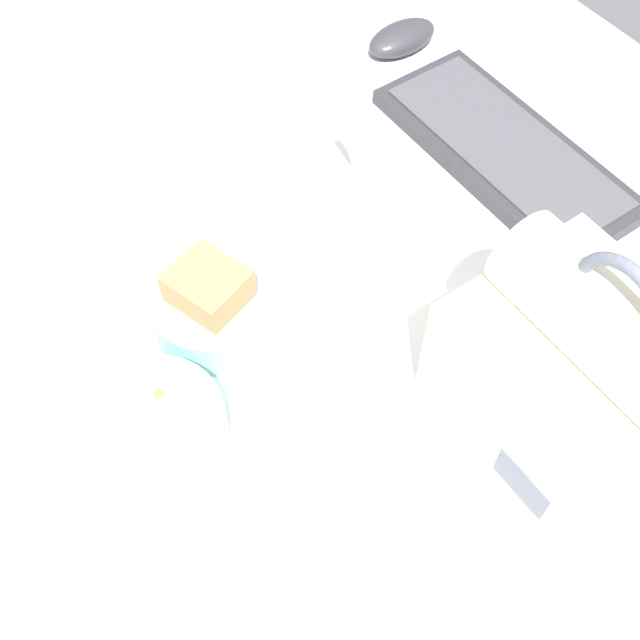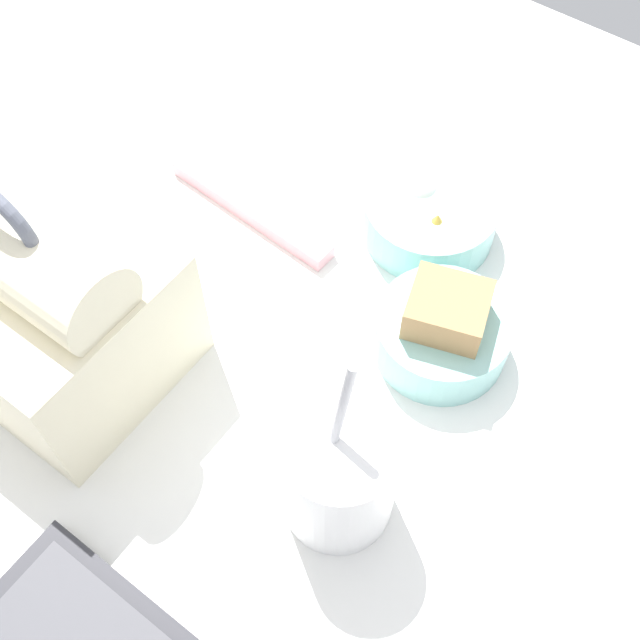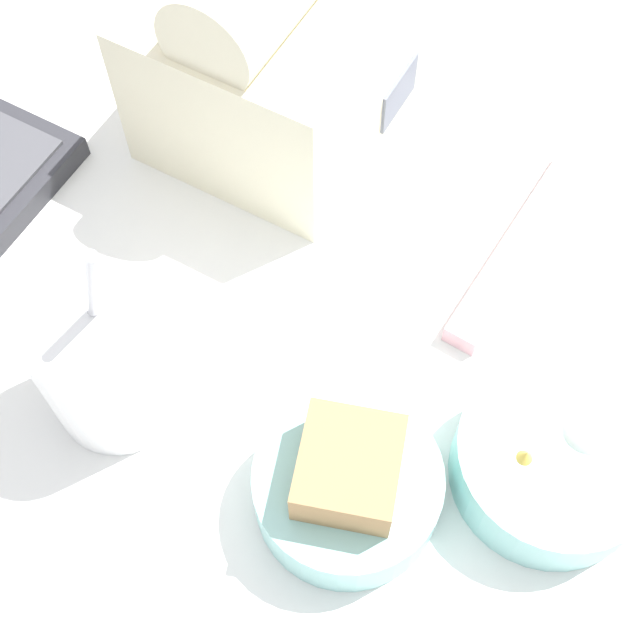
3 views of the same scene
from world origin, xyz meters
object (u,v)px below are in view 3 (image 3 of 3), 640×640
at_px(soup_cup, 105,359).
at_px(bento_bowl_snacks, 553,461).
at_px(lunch_bag, 281,39).
at_px(chopstick_case, 521,245).
at_px(bento_bowl_sandwich, 347,485).

xyz_separation_m(soup_cup, bento_bowl_snacks, (0.09, -0.26, -0.03)).
height_order(lunch_bag, chopstick_case, lunch_bag).
bearing_deg(bento_bowl_sandwich, chopstick_case, -5.42).
height_order(lunch_bag, soup_cup, lunch_bag).
height_order(bento_bowl_sandwich, bento_bowl_snacks, bento_bowl_sandwich).
distance_m(bento_bowl_snacks, chopstick_case, 0.17).
xyz_separation_m(lunch_bag, bento_bowl_sandwich, (-0.25, -0.19, -0.05)).
relative_size(lunch_bag, bento_bowl_snacks, 1.74).
bearing_deg(lunch_bag, bento_bowl_sandwich, -142.85).
xyz_separation_m(bento_bowl_sandwich, bento_bowl_snacks, (0.08, -0.10, -0.01)).
height_order(soup_cup, chopstick_case, soup_cup).
distance_m(lunch_bag, chopstick_case, 0.23).
relative_size(lunch_bag, soup_cup, 1.20).
relative_size(bento_bowl_sandwich, bento_bowl_snacks, 0.92).
distance_m(bento_bowl_sandwich, chopstick_case, 0.22).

